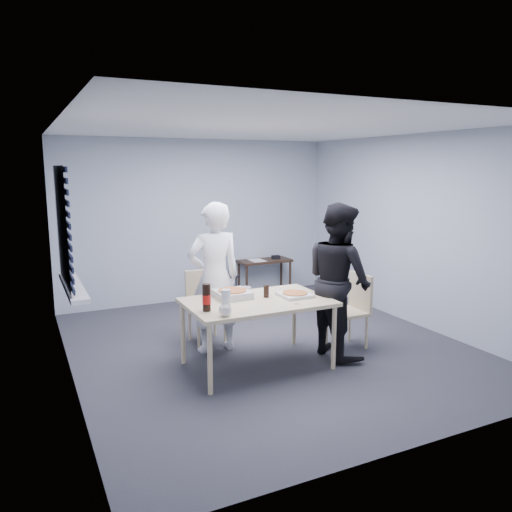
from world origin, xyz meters
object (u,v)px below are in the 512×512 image
person_white (214,278)px  person_black (339,280)px  chair_far (204,301)px  soda_bottle (207,298)px  backpack (223,262)px  side_table (265,264)px  mug_b (246,291)px  chair_right (353,305)px  mug_a (225,311)px  dining_table (257,306)px  stool (223,281)px

person_white → person_black: size_ratio=1.00×
chair_far → person_black: size_ratio=0.50×
soda_bottle → chair_far: bearing=71.5°
person_black → soda_bottle: person_black is taller
chair_far → soda_bottle: 1.30m
person_black → backpack: (-0.48, 2.35, -0.16)m
side_table → mug_b: 2.95m
mug_b → person_white: bearing=120.4°
chair_right → mug_a: 1.93m
person_black → backpack: person_black is taller
dining_table → side_table: size_ratio=1.70×
dining_table → chair_right: bearing=3.3°
stool → backpack: (0.00, -0.01, 0.29)m
person_black → mug_a: bearing=101.9°
side_table → soda_bottle: soda_bottle is taller
stool → mug_b: size_ratio=5.45×
chair_far → backpack: backpack is taller
chair_far → mug_b: (0.22, -0.79, 0.28)m
chair_far → person_black: (1.23, -1.11, 0.37)m
stool → soda_bottle: soda_bottle is taller
backpack → soda_bottle: size_ratio=1.36×
person_white → mug_a: (-0.29, -1.04, -0.09)m
chair_far → person_black: 1.70m
chair_right → backpack: bearing=110.0°
chair_right → person_black: bearing=-156.5°
chair_far → mug_a: size_ratio=7.24×
stool → mug_a: (-1.05, -2.69, 0.36)m
person_black → mug_a: (-1.53, -0.32, -0.09)m
chair_far → backpack: size_ratio=2.37×
side_table → mug_b: bearing=-120.7°
chair_right → mug_b: 1.38m
soda_bottle → dining_table: bearing=12.8°
chair_right → person_black: (-0.32, -0.14, 0.37)m
backpack → mug_a: size_ratio=3.05×
person_white → person_black: 1.44m
person_black → stool: bearing=11.5°
stool → soda_bottle: bearing=-115.2°
chair_far → person_white: size_ratio=0.50×
dining_table → soda_bottle: 0.67m
person_black → stool: 2.45m
person_black → mug_a: 1.57m
person_black → dining_table: bearing=86.4°
chair_far → chair_right: same height
dining_table → chair_far: size_ratio=1.72×
chair_right → person_white: 1.71m
chair_far → soda_bottle: bearing=-108.5°
mug_a → chair_right: bearing=14.0°
chair_far → side_table: (1.72, 1.74, 0.01)m
chair_right → side_table: bearing=86.6°
dining_table → backpack: (0.52, 2.29, 0.04)m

